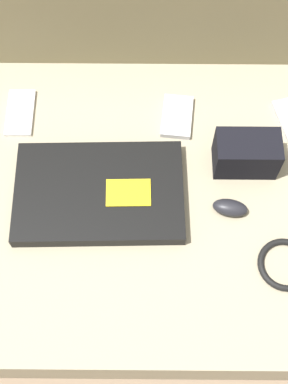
# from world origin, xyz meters

# --- Properties ---
(ground_plane) EXTENTS (8.00, 8.00, 0.00)m
(ground_plane) POSITION_xyz_m (0.00, 0.00, 0.00)
(ground_plane) COLOR #7A6651
(couch_seat) EXTENTS (1.02, 0.69, 0.14)m
(couch_seat) POSITION_xyz_m (0.00, 0.00, 0.07)
(couch_seat) COLOR gray
(couch_seat) RESTS_ON ground_plane
(couch_backrest) EXTENTS (1.02, 0.20, 0.44)m
(couch_backrest) POSITION_xyz_m (0.00, 0.45, 0.22)
(couch_backrest) COLOR #756B4C
(couch_backrest) RESTS_ON ground_plane
(laptop) EXTENTS (0.35, 0.23, 0.03)m
(laptop) POSITION_xyz_m (-0.09, 0.00, 0.15)
(laptop) COLOR black
(laptop) RESTS_ON couch_seat
(computer_mouse) EXTENTS (0.08, 0.05, 0.03)m
(computer_mouse) POSITION_xyz_m (0.17, -0.03, 0.15)
(computer_mouse) COLOR black
(computer_mouse) RESTS_ON couch_seat
(phone_black) EXTENTS (0.06, 0.12, 0.01)m
(phone_black) POSITION_xyz_m (-0.28, 0.20, 0.14)
(phone_black) COLOR silver
(phone_black) RESTS_ON couch_seat
(phone_small) EXTENTS (0.08, 0.11, 0.01)m
(phone_small) POSITION_xyz_m (0.07, 0.19, 0.14)
(phone_small) COLOR #B7B7BC
(phone_small) RESTS_ON couch_seat
(camera_pouch) EXTENTS (0.13, 0.08, 0.09)m
(camera_pouch) POSITION_xyz_m (0.21, 0.08, 0.18)
(camera_pouch) COLOR black
(camera_pouch) RESTS_ON couch_seat
(cable_coil) EXTENTS (0.11, 0.11, 0.01)m
(cable_coil) POSITION_xyz_m (0.27, -0.15, 0.14)
(cable_coil) COLOR black
(cable_coil) RESTS_ON couch_seat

